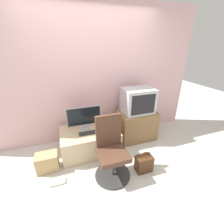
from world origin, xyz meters
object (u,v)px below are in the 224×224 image
at_px(keyboard, 89,133).
at_px(mouse, 101,130).
at_px(main_monitor, 84,118).
at_px(crt_tv, 138,101).
at_px(cardboard_box_lower, 47,162).
at_px(handbag, 144,163).
at_px(office_chair, 111,153).
at_px(book, 58,182).

height_order(keyboard, mouse, mouse).
height_order(main_monitor, crt_tv, crt_tv).
relative_size(crt_tv, cardboard_box_lower, 1.79).
distance_m(mouse, crt_tv, 0.92).
bearing_deg(handbag, crt_tv, 70.99).
distance_m(crt_tv, office_chair, 1.22).
xyz_separation_m(office_chair, cardboard_box_lower, (-0.95, 0.40, -0.24)).
bearing_deg(mouse, crt_tv, 12.65).
relative_size(cardboard_box_lower, handbag, 0.91).
bearing_deg(crt_tv, office_chair, -136.37).
relative_size(crt_tv, handbag, 1.64).
bearing_deg(office_chair, cardboard_box_lower, 157.16).
bearing_deg(keyboard, handbag, -43.71).
distance_m(main_monitor, mouse, 0.38).
bearing_deg(cardboard_box_lower, main_monitor, 28.32).
distance_m(keyboard, crt_tv, 1.14).
bearing_deg(book, mouse, 32.50).
relative_size(crt_tv, office_chair, 0.62).
relative_size(keyboard, book, 1.61).
xyz_separation_m(keyboard, office_chair, (0.22, -0.58, -0.06)).
distance_m(crt_tv, cardboard_box_lower, 1.94).
height_order(crt_tv, office_chair, crt_tv).
relative_size(main_monitor, book, 2.80).
distance_m(handbag, book, 1.34).
height_order(mouse, crt_tv, crt_tv).
height_order(keyboard, handbag, keyboard).
xyz_separation_m(mouse, crt_tv, (0.81, 0.18, 0.40)).
xyz_separation_m(office_chair, handbag, (0.51, -0.12, -0.25)).
bearing_deg(mouse, keyboard, -176.08).
height_order(crt_tv, book, crt_tv).
relative_size(main_monitor, mouse, 8.83).
bearing_deg(cardboard_box_lower, crt_tv, 12.07).
xyz_separation_m(crt_tv, handbag, (-0.31, -0.90, -0.71)).
height_order(crt_tv, cardboard_box_lower, crt_tv).
xyz_separation_m(mouse, cardboard_box_lower, (-0.96, -0.20, -0.31)).
height_order(mouse, cardboard_box_lower, mouse).
relative_size(main_monitor, keyboard, 1.74).
bearing_deg(main_monitor, cardboard_box_lower, -151.68).
bearing_deg(book, cardboard_box_lower, 113.00).
distance_m(mouse, cardboard_box_lower, 1.03).
bearing_deg(office_chair, mouse, 89.45).
distance_m(office_chair, handbag, 0.58).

